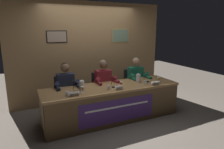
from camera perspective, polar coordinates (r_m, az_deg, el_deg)
name	(u,v)px	position (r m, az deg, el deg)	size (l,w,h in m)	color
ground_plane	(112,118)	(4.53, 0.00, -12.23)	(12.00, 12.00, 0.00)	#70665B
wall_back_panelled	(90,53)	(5.39, -6.17, 6.24)	(4.15, 0.14, 2.60)	#937047
conference_table	(114,98)	(4.25, 0.62, -6.67)	(2.95, 0.84, 0.74)	olive
chair_left	(65,97)	(4.64, -13.21, -6.16)	(0.44, 0.45, 0.90)	black
panelist_left	(67,87)	(4.37, -12.84, -3.54)	(0.51, 0.48, 1.23)	black
nameplate_left	(74,94)	(3.70, -10.77, -5.48)	(0.20, 0.06, 0.08)	white
juice_glass_left	(83,88)	(3.85, -8.29, -3.92)	(0.06, 0.06, 0.12)	white
water_cup_left	(67,94)	(3.72, -12.65, -5.46)	(0.06, 0.06, 0.08)	silver
microphone_left	(74,88)	(3.94, -10.78, -3.78)	(0.06, 0.17, 0.22)	black
chair_center	(101,91)	(4.89, -3.03, -4.85)	(0.44, 0.45, 0.90)	black
panelist_center	(105,82)	(4.63, -2.13, -2.28)	(0.51, 0.48, 1.23)	black
nameplate_center	(119,88)	(4.00, 2.00, -3.81)	(0.16, 0.06, 0.08)	white
juice_glass_center	(121,83)	(4.15, 2.60, -2.52)	(0.06, 0.06, 0.12)	white
water_cup_center	(109,88)	(3.99, -0.97, -3.87)	(0.06, 0.06, 0.08)	silver
microphone_center	(112,84)	(4.17, 0.14, -2.61)	(0.06, 0.17, 0.22)	black
chair_right	(133,87)	(5.27, 5.90, -3.57)	(0.44, 0.45, 0.90)	black
panelist_right	(137,78)	(5.03, 7.15, -1.13)	(0.51, 0.48, 1.23)	black
nameplate_right	(155,83)	(4.43, 12.26, -2.41)	(0.19, 0.06, 0.08)	white
juice_glass_right	(158,78)	(4.66, 13.07, -1.12)	(0.06, 0.06, 0.12)	white
water_cup_right	(145,82)	(4.46, 9.44, -2.24)	(0.06, 0.06, 0.08)	silver
microphone_right	(147,79)	(4.65, 9.84, -1.14)	(0.06, 0.17, 0.22)	black
water_pitcher_left_side	(82,85)	(4.02, -8.57, -3.07)	(0.15, 0.10, 0.21)	silver
water_pitcher_right_side	(138,78)	(4.57, 7.49, -1.06)	(0.15, 0.10, 0.21)	silver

